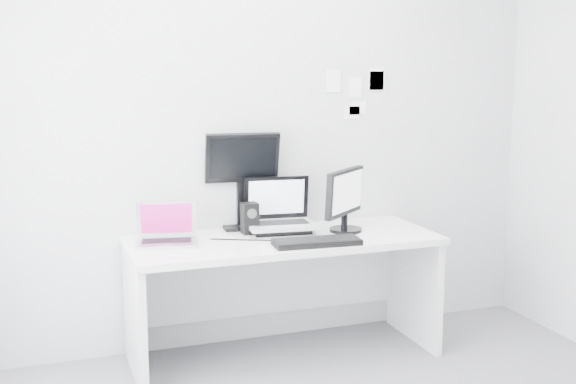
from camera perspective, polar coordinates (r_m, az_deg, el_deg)
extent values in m
plane|color=silver|center=(4.52, -1.82, 5.12)|extent=(3.60, 0.00, 3.60)
cube|color=white|center=(4.39, -0.34, -8.16)|extent=(1.80, 0.70, 0.73)
cube|color=silver|center=(4.14, -9.41, -2.39)|extent=(0.38, 0.31, 0.25)
cube|color=black|center=(4.38, -2.97, -2.04)|extent=(0.12, 0.12, 0.19)
cube|color=#B6B9BF|center=(4.39, -0.55, -1.01)|extent=(0.43, 0.35, 0.33)
cube|color=black|center=(4.47, -3.59, 0.97)|extent=(0.46, 0.19, 0.61)
cube|color=black|center=(4.42, 4.50, -0.57)|extent=(0.45, 0.43, 0.39)
cube|color=black|center=(4.12, 2.24, -3.89)|extent=(0.50, 0.21, 0.03)
ellipsoid|color=black|center=(4.17, 3.93, -3.71)|extent=(0.11, 0.08, 0.03)
cube|color=white|center=(4.66, 3.52, 8.57)|extent=(0.10, 0.00, 0.14)
cube|color=white|center=(4.72, 5.21, 8.08)|extent=(0.09, 0.00, 0.13)
cube|color=white|center=(4.79, 6.87, 8.67)|extent=(0.10, 0.00, 0.14)
cube|color=white|center=(4.72, 4.95, 6.14)|extent=(0.11, 0.00, 0.08)
cube|color=white|center=(4.79, 6.89, 8.52)|extent=(0.12, 0.00, 0.12)
cube|color=white|center=(4.74, 5.41, 6.48)|extent=(0.12, 0.00, 0.08)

